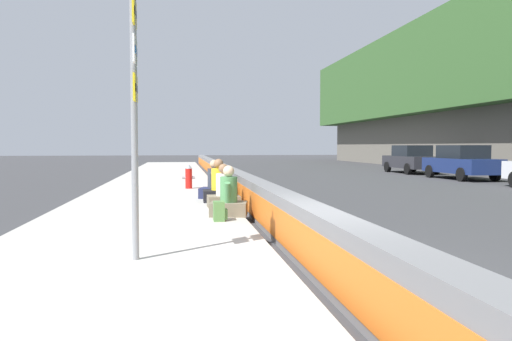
% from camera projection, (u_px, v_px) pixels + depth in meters
% --- Properties ---
extents(ground_plane, '(160.00, 160.00, 0.00)m').
position_uv_depth(ground_plane, '(321.00, 274.00, 6.33)').
color(ground_plane, '#353538').
rests_on(ground_plane, ground).
extents(sidewalk_strip, '(80.00, 4.40, 0.14)m').
position_uv_depth(sidewalk_strip, '(112.00, 277.00, 5.92)').
color(sidewalk_strip, '#A8A59E').
rests_on(sidewalk_strip, ground_plane).
extents(jersey_barrier, '(76.00, 0.45, 0.85)m').
position_uv_depth(jersey_barrier, '(320.00, 242.00, 6.31)').
color(jersey_barrier, slate).
rests_on(jersey_barrier, ground_plane).
extents(route_sign_post, '(0.44, 0.09, 3.60)m').
position_uv_depth(route_sign_post, '(135.00, 104.00, 6.42)').
color(route_sign_post, gray).
rests_on(route_sign_post, sidewalk_strip).
extents(fire_hydrant, '(0.26, 0.46, 0.88)m').
position_uv_depth(fire_hydrant, '(189.00, 176.00, 17.36)').
color(fire_hydrant, red).
rests_on(fire_hydrant, sidewalk_strip).
extents(seated_person_foreground, '(0.81, 0.91, 1.10)m').
position_uv_depth(seated_person_foreground, '(229.00, 200.00, 10.63)').
color(seated_person_foreground, '#706651').
rests_on(seated_person_foreground, sidewalk_strip).
extents(seated_person_middle, '(0.70, 0.81, 1.09)m').
position_uv_depth(seated_person_middle, '(224.00, 194.00, 12.04)').
color(seated_person_middle, '#706651').
rests_on(seated_person_middle, sidewalk_strip).
extents(seated_person_rear, '(0.76, 0.86, 1.18)m').
position_uv_depth(seated_person_rear, '(219.00, 188.00, 13.30)').
color(seated_person_rear, black).
rests_on(seated_person_rear, sidewalk_strip).
extents(seated_person_far, '(0.88, 0.96, 1.12)m').
position_uv_depth(seated_person_far, '(214.00, 186.00, 14.22)').
color(seated_person_far, '#23284C').
rests_on(seated_person_far, sidewalk_strip).
extents(backpack, '(0.32, 0.28, 0.40)m').
position_uv_depth(backpack, '(219.00, 211.00, 9.88)').
color(backpack, '#4C7A3D').
rests_on(backpack, sidewalk_strip).
extents(parked_car_fourth, '(4.51, 1.97, 1.71)m').
position_uv_depth(parked_car_fourth, '(461.00, 162.00, 24.12)').
color(parked_car_fourth, navy).
rests_on(parked_car_fourth, ground_plane).
extents(parked_car_midline, '(4.52, 1.99, 1.71)m').
position_uv_depth(parked_car_midline, '(411.00, 159.00, 29.54)').
color(parked_car_midline, '#28282D').
rests_on(parked_car_midline, ground_plane).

